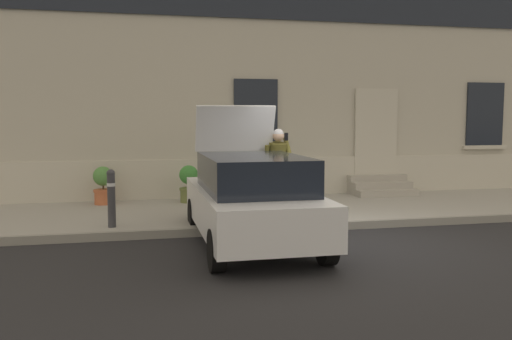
{
  "coord_description": "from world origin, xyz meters",
  "views": [
    {
      "loc": [
        -3.35,
        -8.55,
        2.11
      ],
      "look_at": [
        -1.1,
        1.6,
        1.1
      ],
      "focal_mm": 38.03,
      "sensor_mm": 36.0,
      "label": 1
    }
  ],
  "objects_px": {
    "planter_terracotta": "(104,184)",
    "planter_charcoal": "(292,179)",
    "planter_cream": "(268,180)",
    "person_on_phone": "(277,167)",
    "bollard_near_person": "(297,190)",
    "planter_olive": "(189,183)",
    "hatchback_car_white": "(252,198)",
    "bollard_far_left": "(111,196)"
  },
  "relations": [
    {
      "from": "planter_terracotta",
      "to": "planter_charcoal",
      "type": "xyz_separation_m",
      "value": [
        4.47,
        0.1,
        0.0
      ]
    },
    {
      "from": "planter_terracotta",
      "to": "planter_cream",
      "type": "height_order",
      "value": "same"
    },
    {
      "from": "person_on_phone",
      "to": "bollard_near_person",
      "type": "bearing_deg",
      "value": -24.3
    },
    {
      "from": "bollard_near_person",
      "to": "person_on_phone",
      "type": "relative_size",
      "value": 0.6
    },
    {
      "from": "person_on_phone",
      "to": "planter_olive",
      "type": "height_order",
      "value": "person_on_phone"
    },
    {
      "from": "hatchback_car_white",
      "to": "planter_olive",
      "type": "relative_size",
      "value": 4.73
    },
    {
      "from": "planter_olive",
      "to": "bollard_far_left",
      "type": "bearing_deg",
      "value": -122.42
    },
    {
      "from": "hatchback_car_white",
      "to": "planter_charcoal",
      "type": "relative_size",
      "value": 4.73
    },
    {
      "from": "person_on_phone",
      "to": "planter_terracotta",
      "type": "distance_m",
      "value": 4.24
    },
    {
      "from": "planter_olive",
      "to": "planter_terracotta",
      "type": "bearing_deg",
      "value": 176.11
    },
    {
      "from": "hatchback_car_white",
      "to": "bollard_far_left",
      "type": "xyz_separation_m",
      "value": [
        -2.28,
        1.31,
        -0.09
      ]
    },
    {
      "from": "bollard_far_left",
      "to": "hatchback_car_white",
      "type": "bearing_deg",
      "value": -29.85
    },
    {
      "from": "planter_charcoal",
      "to": "planter_cream",
      "type": "bearing_deg",
      "value": -175.47
    },
    {
      "from": "bollard_far_left",
      "to": "planter_cream",
      "type": "relative_size",
      "value": 1.22
    },
    {
      "from": "planter_olive",
      "to": "planter_cream",
      "type": "height_order",
      "value": "same"
    },
    {
      "from": "planter_terracotta",
      "to": "planter_olive",
      "type": "xyz_separation_m",
      "value": [
        1.92,
        -0.13,
        0.0
      ]
    },
    {
      "from": "hatchback_car_white",
      "to": "person_on_phone",
      "type": "bearing_deg",
      "value": 61.56
    },
    {
      "from": "person_on_phone",
      "to": "planter_terracotta",
      "type": "height_order",
      "value": "person_on_phone"
    },
    {
      "from": "planter_olive",
      "to": "bollard_near_person",
      "type": "bearing_deg",
      "value": -54.82
    },
    {
      "from": "hatchback_car_white",
      "to": "planter_olive",
      "type": "bearing_deg",
      "value": 99.5
    },
    {
      "from": "person_on_phone",
      "to": "planter_terracotta",
      "type": "bearing_deg",
      "value": 153.9
    },
    {
      "from": "planter_olive",
      "to": "planter_charcoal",
      "type": "bearing_deg",
      "value": 5.24
    },
    {
      "from": "person_on_phone",
      "to": "planter_terracotta",
      "type": "relative_size",
      "value": 2.03
    },
    {
      "from": "planter_terracotta",
      "to": "hatchback_car_white",
      "type": "bearing_deg",
      "value": -57.38
    },
    {
      "from": "hatchback_car_white",
      "to": "bollard_near_person",
      "type": "distance_m",
      "value": 1.76
    },
    {
      "from": "planter_terracotta",
      "to": "planter_charcoal",
      "type": "bearing_deg",
      "value": 1.33
    },
    {
      "from": "hatchback_car_white",
      "to": "planter_terracotta",
      "type": "bearing_deg",
      "value": 122.62
    },
    {
      "from": "bollard_far_left",
      "to": "planter_cream",
      "type": "distance_m",
      "value": 4.5
    },
    {
      "from": "planter_terracotta",
      "to": "planter_charcoal",
      "type": "distance_m",
      "value": 4.47
    },
    {
      "from": "bollard_near_person",
      "to": "planter_terracotta",
      "type": "bearing_deg",
      "value": 144.09
    },
    {
      "from": "bollard_near_person",
      "to": "bollard_far_left",
      "type": "relative_size",
      "value": 1.0
    },
    {
      "from": "bollard_far_left",
      "to": "planter_terracotta",
      "type": "xyz_separation_m",
      "value": [
        -0.29,
        2.7,
        -0.11
      ]
    },
    {
      "from": "planter_olive",
      "to": "planter_charcoal",
      "type": "distance_m",
      "value": 2.56
    },
    {
      "from": "hatchback_car_white",
      "to": "bollard_near_person",
      "type": "height_order",
      "value": "hatchback_car_white"
    },
    {
      "from": "hatchback_car_white",
      "to": "person_on_phone",
      "type": "distance_m",
      "value": 1.78
    },
    {
      "from": "planter_charcoal",
      "to": "bollard_far_left",
      "type": "bearing_deg",
      "value": -146.16
    },
    {
      "from": "bollard_near_person",
      "to": "person_on_phone",
      "type": "xyz_separation_m",
      "value": [
        -0.33,
        0.23,
        0.44
      ]
    },
    {
      "from": "planter_olive",
      "to": "person_on_phone",
      "type": "bearing_deg",
      "value": -57.73
    },
    {
      "from": "planter_terracotta",
      "to": "planter_charcoal",
      "type": "height_order",
      "value": "same"
    },
    {
      "from": "person_on_phone",
      "to": "planter_charcoal",
      "type": "bearing_deg",
      "value": 77.42
    },
    {
      "from": "bollard_near_person",
      "to": "planter_charcoal",
      "type": "xyz_separation_m",
      "value": [
        0.74,
        2.81,
        -0.11
      ]
    },
    {
      "from": "bollard_far_left",
      "to": "planter_olive",
      "type": "height_order",
      "value": "bollard_far_left"
    }
  ]
}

